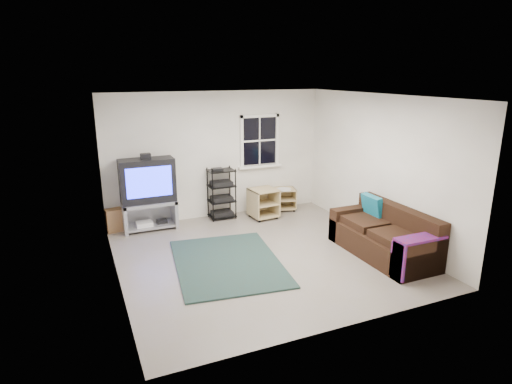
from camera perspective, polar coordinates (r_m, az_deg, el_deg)
name	(u,v)px	position (r m, az deg, el deg)	size (l,w,h in m)	color
room	(260,144)	(9.18, 0.48, 6.41)	(4.60, 4.62, 4.60)	slate
tv_unit	(148,188)	(8.41, -14.23, 0.49)	(1.02, 0.51, 1.49)	#9E9EA5
av_rack	(222,197)	(8.91, -4.60, -0.61)	(0.53, 0.39, 1.07)	black
side_table_left	(262,202)	(8.96, 0.85, -1.34)	(0.57, 0.57, 0.62)	tan
side_table_right	(285,197)	(9.51, 3.84, -0.69)	(0.54, 0.54, 0.50)	tan
sofa	(384,237)	(7.45, 16.76, -5.78)	(0.86, 1.94, 0.89)	black
shag_rug	(228,262)	(6.96, -3.82, -9.33)	(1.62, 2.23, 0.03)	black
paper_bag	(114,220)	(8.63, -18.38, -3.60)	(0.31, 0.20, 0.45)	#9B6D45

